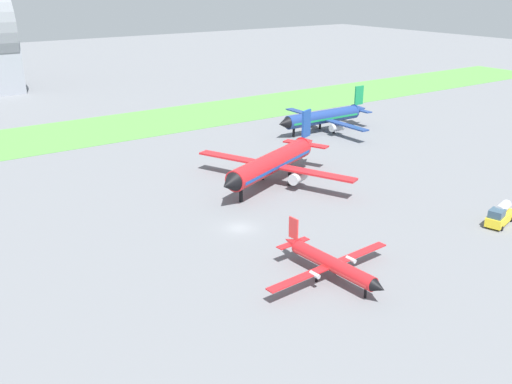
% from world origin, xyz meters
% --- Properties ---
extents(ground_plane, '(600.00, 600.00, 0.00)m').
position_xyz_m(ground_plane, '(0.00, 0.00, 0.00)').
color(ground_plane, slate).
extents(grass_taxiway_strip, '(360.00, 28.00, 0.08)m').
position_xyz_m(grass_taxiway_strip, '(0.00, 70.86, 0.04)').
color(grass_taxiway_strip, '#549342').
rests_on(grass_taxiway_strip, ground_plane).
extents(airplane_foreground_turboprop, '(20.25, 17.34, 6.06)m').
position_xyz_m(airplane_foreground_turboprop, '(0.72, -19.85, 2.22)').
color(airplane_foreground_turboprop, red).
rests_on(airplane_foreground_turboprop, ground_plane).
extents(airplane_midfield_jet, '(30.58, 30.76, 11.49)m').
position_xyz_m(airplane_midfield_jet, '(16.20, 13.25, 4.14)').
color(airplane_midfield_jet, red).
rests_on(airplane_midfield_jet, ground_plane).
extents(airplane_parked_jet_far, '(28.18, 28.78, 10.19)m').
position_xyz_m(airplane_parked_jet_far, '(49.70, 37.30, 3.67)').
color(airplane_parked_jet_far, navy).
rests_on(airplane_parked_jet_far, ground_plane).
extents(fuel_truck_near_gate, '(6.90, 4.03, 3.29)m').
position_xyz_m(fuel_truck_near_gate, '(33.79, -21.86, 1.58)').
color(fuel_truck_near_gate, yellow).
rests_on(fuel_truck_near_gate, ground_plane).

